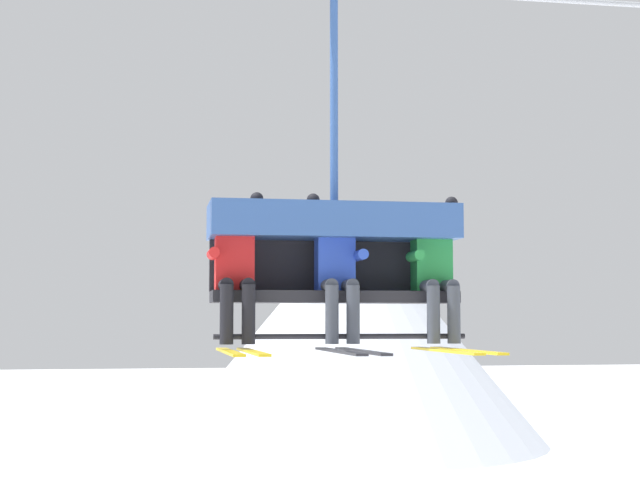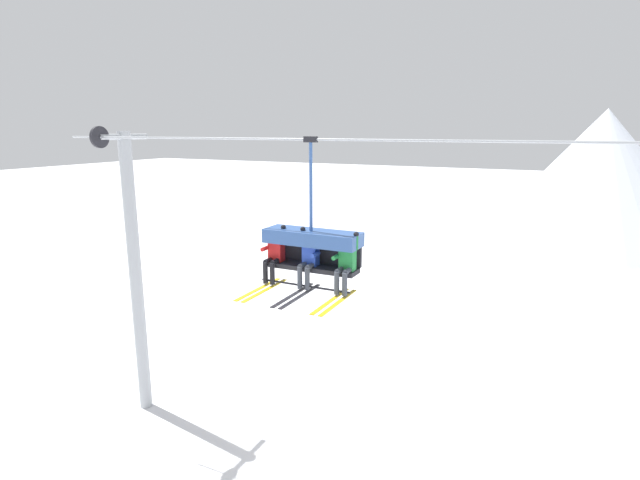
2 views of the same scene
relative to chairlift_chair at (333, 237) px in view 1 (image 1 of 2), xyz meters
name	(u,v)px [view 1 (image 1 of 2)]	position (x,y,z in m)	size (l,w,h in m)	color
mountain_peak_west	(354,328)	(7.14, 32.80, -1.03)	(16.24, 16.24, 9.74)	silver
lift_cable	(591,2)	(2.40, -0.07, 2.20)	(19.04, 0.05, 0.05)	#9EA3A8
chairlift_chair	(333,237)	(0.00, 0.00, 0.00)	(2.14, 0.74, 3.14)	#232328
skier_red	(236,268)	(-0.86, -0.21, -0.29)	(0.48, 1.70, 1.34)	red
skier_blue	(337,269)	(0.00, -0.21, -0.29)	(0.48, 1.70, 1.34)	#2847B7
skier_green	(436,270)	(0.86, -0.21, -0.29)	(0.48, 1.70, 1.34)	#23843D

